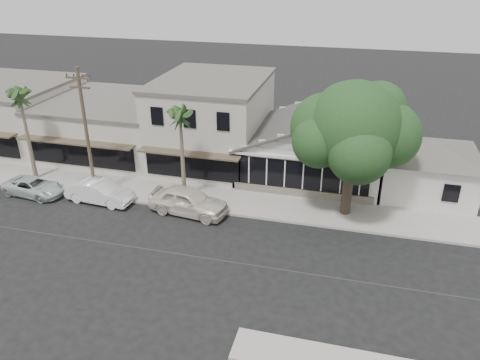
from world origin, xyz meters
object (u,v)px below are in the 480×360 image
(car_0, at_px, (188,201))
(car_1, at_px, (100,192))
(utility_pole, at_px, (86,131))
(car_2, at_px, (34,187))
(shade_tree, at_px, (353,129))

(car_0, height_order, car_1, car_0)
(utility_pole, bearing_deg, car_2, -168.21)
(car_0, height_order, shade_tree, shade_tree)
(car_0, xyz_separation_m, car_2, (-11.34, -0.25, -0.28))
(utility_pole, xyz_separation_m, shade_tree, (16.94, 1.99, 0.98))
(car_1, bearing_deg, utility_pole, 53.40)
(utility_pole, bearing_deg, car_0, -5.08)
(utility_pole, distance_m, shade_tree, 17.08)
(utility_pole, relative_size, car_2, 2.04)
(car_0, xyz_separation_m, car_1, (-6.34, -0.04, -0.12))
(car_0, relative_size, shade_tree, 0.60)
(utility_pole, relative_size, car_0, 1.72)
(car_1, xyz_separation_m, shade_tree, (16.16, 2.67, 5.00))
(car_2, height_order, shade_tree, shade_tree)
(car_1, bearing_deg, car_2, 96.69)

